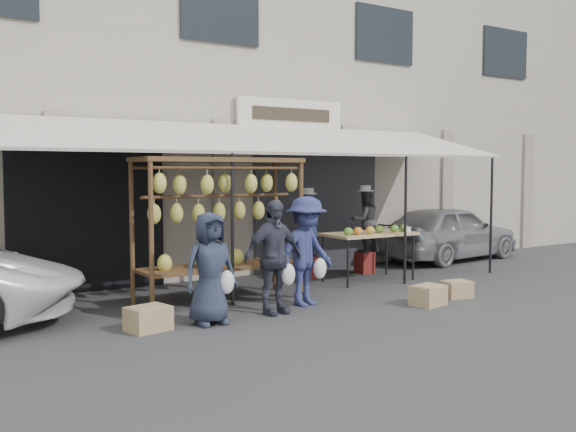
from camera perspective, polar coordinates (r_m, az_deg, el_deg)
name	(u,v)px	position (r m, az deg, el deg)	size (l,w,h in m)	color
ground_plane	(331,312)	(9.39, 3.87, -8.48)	(90.00, 90.00, 0.00)	#2D2D30
shophouse	(160,99)	(14.98, -11.27, 10.13)	(24.00, 6.15, 7.30)	#ABA18E
awning	(253,139)	(11.10, -3.11, 6.81)	(10.00, 2.35, 2.92)	beige
banana_rack	(220,202)	(9.87, -6.02, 1.27)	(2.60, 0.90, 2.24)	#48311A
produce_table	(370,234)	(11.87, 7.31, -1.63)	(1.70, 0.90, 1.04)	tan
vendor_left	(308,224)	(12.11, 1.78, -0.75)	(0.45, 0.29, 1.22)	navy
vendor_right	(365,221)	(12.80, 6.86, -0.41)	(0.61, 0.47, 1.25)	#37363A
customer_left	(210,268)	(8.55, -6.95, -4.64)	(0.73, 0.48, 1.50)	#242C40
customer_mid	(273,257)	(9.11, -1.32, -3.67)	(0.95, 0.40, 1.62)	#363A4A
customer_right	(306,251)	(9.67, 1.62, -3.15)	(1.07, 0.61, 1.65)	navy
stool_left	(308,267)	(12.21, 1.77, -4.58)	(0.29, 0.29, 0.41)	maroon
stool_right	(365,262)	(12.89, 6.83, -4.12)	(0.30, 0.30, 0.43)	maroon
crate_near_a	(428,295)	(10.00, 12.34, -6.92)	(0.50, 0.38, 0.30)	tan
crate_near_b	(457,289)	(10.71, 14.75, -6.32)	(0.44, 0.34, 0.27)	tan
crate_far	(148,319)	(8.45, -12.32, -8.91)	(0.51, 0.39, 0.31)	tan
sedan	(448,232)	(15.06, 14.08, -1.42)	(1.50, 3.73, 1.27)	gray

